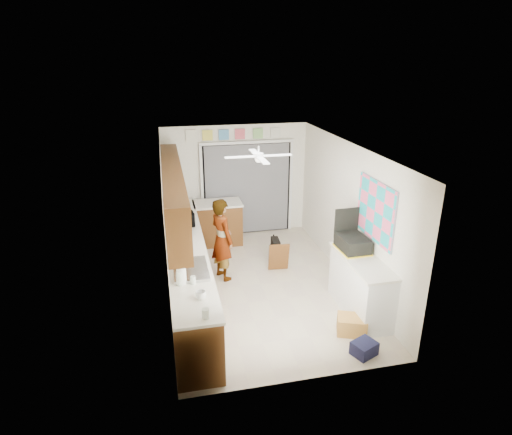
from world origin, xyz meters
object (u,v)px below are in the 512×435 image
paper_towel_roll (182,274)px  cardboard_box (352,325)px  dog (275,246)px  suitcase (353,243)px  soap_bottle (180,276)px  navy_crate (364,348)px  microwave (183,218)px  cup (201,295)px  man (222,239)px

paper_towel_roll → cardboard_box: bearing=-8.3°
dog → suitcase: bearing=-64.0°
soap_bottle → navy_crate: size_ratio=0.87×
microwave → paper_towel_roll: (-0.15, -2.22, 0.00)m
suitcase → dog: 2.27m
cup → suitcase: bearing=20.6°
cup → soap_bottle: bearing=119.3°
microwave → cardboard_box: bearing=-152.2°
microwave → navy_crate: bearing=-157.6°
microwave → dog: microwave is taller
paper_towel_roll → dog: 3.29m
soap_bottle → man: 2.00m
paper_towel_roll → cardboard_box: size_ratio=0.65×
navy_crate → man: 3.13m
soap_bottle → cardboard_box: 2.65m
microwave → paper_towel_roll: paper_towel_roll is taller
navy_crate → paper_towel_roll: bearing=160.4°
microwave → cup: (0.07, -2.68, -0.08)m
soap_bottle → cardboard_box: bearing=-7.6°
cardboard_box → soap_bottle: bearing=172.4°
cardboard_box → man: size_ratio=0.28×
dog → man: bearing=-144.8°
paper_towel_roll → man: man is taller
navy_crate → man: (-1.59, 2.62, 0.68)m
microwave → suitcase: bearing=-137.3°
navy_crate → dog: bearing=96.8°
microwave → paper_towel_roll: 2.23m
microwave → cardboard_box: (2.28, -2.58, -0.94)m
paper_towel_roll → dog: bearing=50.8°
man → cardboard_box: bearing=-165.9°
paper_towel_roll → suitcase: (2.75, 0.50, -0.02)m
microwave → paper_towel_roll: size_ratio=1.78×
soap_bottle → man: size_ratio=0.18×
man → dog: size_ratio=3.02×
soap_bottle → paper_towel_roll: 0.04m
navy_crate → man: man is taller
dog → microwave: bearing=-167.8°
soap_bottle → cup: 0.50m
cardboard_box → dog: (-0.43, 2.81, 0.07)m
cardboard_box → suitcase: bearing=69.4°
paper_towel_roll → dog: size_ratio=0.54×
suitcase → cardboard_box: suitcase is taller
paper_towel_roll → cardboard_box: 2.63m
soap_bottle → cup: (0.24, -0.43, -0.08)m
paper_towel_roll → navy_crate: bearing=-19.6°
soap_bottle → suitcase: 2.83m
microwave → man: (0.65, -0.46, -0.30)m
cardboard_box → navy_crate: bearing=-94.4°
paper_towel_roll → navy_crate: (2.40, -0.85, -0.98)m
cup → paper_towel_roll: paper_towel_roll is taller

